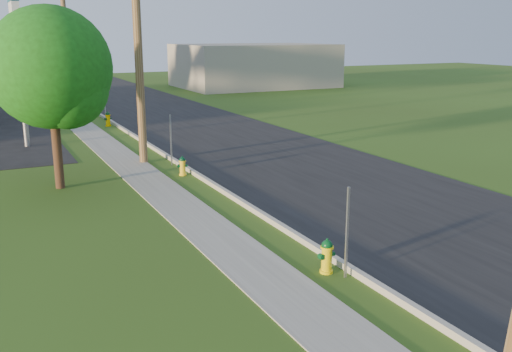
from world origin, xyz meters
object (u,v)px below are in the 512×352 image
Objects in this scene: hydrant_near at (327,256)px; hydrant_far at (108,119)px; utility_pole_mid at (138,36)px; tree_verge at (54,73)px; hydrant_mid at (183,166)px; utility_pole_far at (66,37)px; price_pylon at (15,24)px.

hydrant_far is (0.06, 22.22, 0.02)m from hydrant_near.
utility_pole_mid is 12.49× the size of hydrant_near.
utility_pole_mid reaches higher than hydrant_near.
tree_verge is 5.43m from hydrant_mid.
utility_pole_far is (0.00, 18.00, -0.15)m from utility_pole_mid.
utility_pole_mid is 13.24m from hydrant_near.
utility_pole_mid is 4.50m from tree_verge.
utility_pole_far reaches higher than hydrant_far.
price_pylon reaches higher than hydrant_far.
price_pylon is (-3.90, 5.50, 0.48)m from utility_pole_mid.
utility_pole_mid reaches higher than utility_pole_far.
hydrant_far is (-0.01, 12.56, 0.06)m from hydrant_mid.
utility_pole_mid reaches higher than price_pylon.
utility_pole_far is 20.95m from tree_verge.
price_pylon reaches higher than tree_verge.
utility_pole_mid is 11.73× the size of hydrant_far.
tree_verge is 8.28× the size of hydrant_mid.
hydrant_near is at bearing -90.16° from hydrant_far.
hydrant_near is (0.63, -12.41, -4.57)m from utility_pole_mid.
hydrant_mid is (0.70, -20.75, -4.45)m from utility_pole_far.
hydrant_far reaches higher than hydrant_mid.
utility_pole_far reaches higher than tree_verge.
tree_verge reaches higher than hydrant_mid.
price_pylon is at bearing 119.13° from hydrant_mid.
utility_pole_far is 9.32m from hydrant_far.
price_pylon is 9.53× the size of hydrant_mid.
price_pylon is at bearing 125.34° from utility_pole_mid.
hydrant_near is 9.66m from hydrant_mid.
hydrant_far is (0.69, 9.81, -4.54)m from utility_pole_mid.
utility_pole_mid reaches higher than tree_verge.
utility_pole_mid is at bearing 37.29° from tree_verge.
hydrant_mid is at bearing -88.08° from utility_pole_far.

